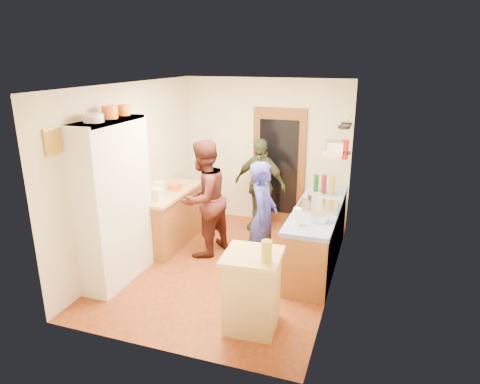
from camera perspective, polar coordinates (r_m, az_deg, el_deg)
The scene contains 44 objects.
floor at distance 6.40m, azimuth -1.61°, elevation -9.88°, with size 3.00×4.00×0.02m, color #903A19.
ceiling at distance 5.68m, azimuth -1.84°, elevation 14.22°, with size 3.00×4.00×0.02m, color silver.
wall_back at distance 7.76m, azimuth 3.52°, elevation 5.39°, with size 3.00×0.02×2.60m, color silver.
wall_front at distance 4.20m, azimuth -11.43°, elevation -5.90°, with size 3.00×0.02×2.60m, color silver.
wall_left at distance 6.58m, azimuth -14.14°, elevation 2.60°, with size 0.02×4.00×2.60m, color silver.
wall_right at distance 5.58m, azimuth 12.96°, elevation -0.01°, with size 0.02×4.00×2.60m, color silver.
door_frame at distance 7.72m, azimuth 5.19°, elevation 3.38°, with size 0.95×0.06×2.10m, color brown.
door_glass at distance 7.69m, azimuth 5.13°, elevation 3.31°, with size 0.70×0.02×1.70m, color black.
hutch_body at distance 5.89m, azimuth -16.44°, elevation -1.40°, with size 0.40×1.20×2.20m, color white.
hutch_top_shelf at distance 5.64m, azimuth -17.40°, elevation 9.02°, with size 0.40×1.14×0.04m, color white.
plate_stack at distance 5.44m, azimuth -18.97°, elevation 9.32°, with size 0.24×0.24×0.10m, color white.
orange_pot_a at distance 5.70m, azimuth -16.99°, elevation 10.14°, with size 0.20×0.20×0.16m, color orange.
orange_pot_b at distance 5.96m, azimuth -15.20°, elevation 10.51°, with size 0.16×0.16×0.14m, color orange.
left_counter_base at distance 7.06m, azimuth -9.53°, elevation -3.54°, with size 0.60×1.40×0.85m, color #A15A28.
left_counter_top at distance 6.91m, azimuth -9.72°, elevation -0.06°, with size 0.64×1.44×0.05m, color #D9B676.
toaster at distance 6.51m, azimuth -11.12°, elevation -0.23°, with size 0.23×0.15×0.17m, color white.
kettle at distance 6.76m, azimuth -10.79°, elevation 0.54°, with size 0.17×0.17×0.19m, color white.
orange_bowl at distance 6.94m, azimuth -8.73°, elevation 0.73°, with size 0.22×0.22×0.10m, color orange.
chopping_board at distance 7.30m, azimuth -7.79°, elevation 1.31°, with size 0.30×0.22×0.03m, color #D9B676.
right_counter_base at distance 6.39m, azimuth 10.16°, elevation -5.96°, with size 0.60×2.20×0.84m, color #A15A28.
right_counter_top at distance 6.22m, azimuth 10.38°, elevation -2.16°, with size 0.62×2.22×0.06m, color #1232BB.
hob at distance 6.16m, azimuth 10.33°, elevation -1.89°, with size 0.55×0.58×0.04m, color silver.
pot_on_hob at distance 6.19m, azimuth 10.01°, elevation -0.87°, with size 0.22×0.22×0.14m, color silver.
bottle_a at distance 6.83m, azimuth 10.10°, elevation 1.16°, with size 0.07×0.07×0.28m, color #143F14.
bottle_b at distance 6.76m, azimuth 11.12°, elevation 1.02°, with size 0.08×0.08×0.30m, color #591419.
bottle_c at distance 6.67m, azimuth 12.14°, elevation 0.80°, with size 0.08×0.08×0.32m, color olive.
paper_towel at distance 5.48m, azimuth 7.63°, elevation -3.25°, with size 0.10×0.10×0.22m, color white.
mixing_bowl at distance 5.66m, azimuth 10.54°, elevation -3.33°, with size 0.27×0.27×0.10m, color silver.
island_base at distance 4.90m, azimuth 1.62°, elevation -13.32°, with size 0.55×0.55×0.86m, color #D9B676.
island_top at distance 4.68m, azimuth 1.67°, elevation -8.55°, with size 0.62×0.62×0.05m, color #D9B676.
cutting_board at distance 4.73m, azimuth 1.21°, elevation -8.11°, with size 0.35×0.28×0.02m, color white.
oil_jar at distance 4.48m, azimuth 3.58°, elevation -7.85°, with size 0.11×0.11×0.23m, color #AD9E2D.
pan_rail at distance 6.91m, azimuth 14.43°, elevation 9.65°, with size 0.02×0.02×0.65m, color silver.
pan_hang_a at distance 6.76m, azimuth 13.70°, elevation 8.42°, with size 0.18×0.18×0.05m, color black.
pan_hang_b at distance 6.96m, azimuth 13.86°, elevation 8.50°, with size 0.16×0.16×0.05m, color black.
pan_hang_c at distance 7.16m, azimuth 14.03°, elevation 8.81°, with size 0.17×0.17×0.05m, color black.
wall_shelf at distance 5.93m, azimuth 12.38°, elevation 5.07°, with size 0.26×0.42×0.03m, color #D9B676.
radio at distance 5.91m, azimuth 12.43°, elevation 5.92°, with size 0.22×0.30×0.15m, color silver.
ext_bracket at distance 7.19m, azimuth 14.27°, elevation 5.09°, with size 0.06×0.10×0.04m, color black.
fire_extinguisher at distance 7.18m, azimuth 13.82°, elevation 5.52°, with size 0.11×0.11×0.32m, color red.
picture_frame at distance 5.20m, azimuth -23.70°, elevation 6.20°, with size 0.03×0.25×0.30m, color gold.
person_hob at distance 5.96m, azimuth 3.35°, elevation -3.52°, with size 0.58×0.38×1.60m, color navy.
person_left at distance 6.48m, azimuth -4.37°, elevation -0.84°, with size 0.87×0.68×1.80m, color #421B17.
person_back at distance 7.41m, azimuth 2.70°, elevation 0.95°, with size 0.96×0.40×1.64m, color #303822.
Camera 1 is at (2.00, -5.31, 2.96)m, focal length 32.00 mm.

